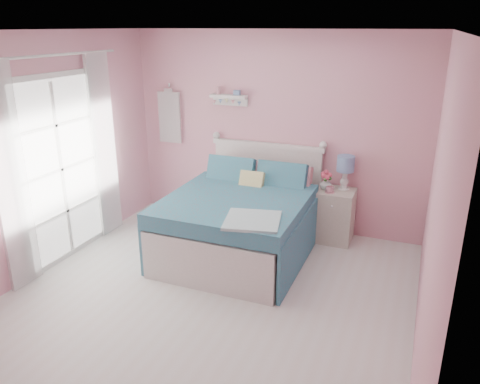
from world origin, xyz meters
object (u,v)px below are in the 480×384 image
Objects in this scene: nightstand at (334,215)px; vase at (326,184)px; bed at (241,221)px; teacup at (330,190)px; table_lamp at (346,166)px.

vase is (-0.14, -0.01, 0.42)m from nightstand.
bed is 20.11× the size of teacup.
table_lamp is (1.06, 0.85, 0.58)m from bed.
teacup reaches higher than nightstand.
nightstand is 1.56× the size of table_lamp.
bed reaches higher than vase.
table_lamp is 2.79× the size of vase.
teacup is (-0.14, -0.20, -0.26)m from table_lamp.
nightstand is at bearing -129.36° from table_lamp.
nightstand is 6.80× the size of teacup.
bed is 12.88× the size of vase.
vase reaches higher than nightstand.
bed is 1.18m from teacup.
vase is at bearing -154.67° from table_lamp.
bed is at bearing -138.71° from vase.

